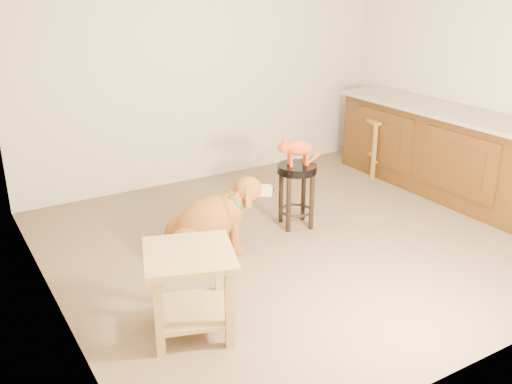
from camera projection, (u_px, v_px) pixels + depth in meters
floor at (309, 237)px, 5.24m from camera, size 4.50×4.00×0.01m
room_shell at (316, 51)px, 4.64m from camera, size 4.54×4.04×2.62m
cabinet_run at (437, 152)px, 6.26m from camera, size 0.70×2.56×0.94m
padded_stool at (297, 183)px, 5.34m from camera, size 0.39×0.39×0.61m
wood_stool at (381, 146)px, 6.77m from camera, size 0.48×0.48×0.69m
side_table at (190, 280)px, 3.73m from camera, size 0.73×0.73×0.60m
golden_retriever at (207, 224)px, 4.88m from camera, size 1.07×0.65×0.71m
tabby_kitten at (296, 149)px, 5.22m from camera, size 0.47×0.21×0.29m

